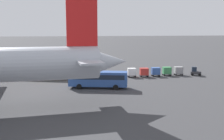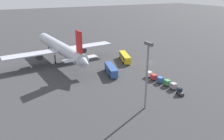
# 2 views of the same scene
# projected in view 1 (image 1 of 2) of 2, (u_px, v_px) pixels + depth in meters

# --- Properties ---
(ground_plane) EXTENTS (600.00, 600.00, 0.00)m
(ground_plane) POSITION_uv_depth(u_px,v_px,m) (70.00, 72.00, 73.80)
(ground_plane) COLOR #38383A
(shuttle_bus_near) EXTENTS (12.45, 6.25, 3.22)m
(shuttle_bus_near) POSITION_uv_depth(u_px,v_px,m) (45.00, 70.00, 64.03)
(shuttle_bus_near) COLOR gold
(shuttle_bus_near) RESTS_ON ground
(shuttle_bus_far) EXTENTS (11.41, 5.10, 3.21)m
(shuttle_bus_far) POSITION_uv_depth(u_px,v_px,m) (98.00, 78.00, 53.49)
(shuttle_bus_far) COLOR #2D5199
(shuttle_bus_far) RESTS_ON ground
(baggage_tug) EXTENTS (2.68, 2.23, 2.10)m
(baggage_tug) POSITION_uv_depth(u_px,v_px,m) (195.00, 72.00, 67.81)
(baggage_tug) COLOR #333338
(baggage_tug) RESTS_ON ground
(worker_person) EXTENTS (0.38, 0.38, 1.74)m
(worker_person) POSITION_uv_depth(u_px,v_px,m) (68.00, 68.00, 73.35)
(worker_person) COLOR #1E1E2D
(worker_person) RESTS_ON ground
(cargo_cart_grey) EXTENTS (2.10, 1.81, 2.06)m
(cargo_cart_grey) POSITION_uv_depth(u_px,v_px,m) (178.00, 70.00, 68.09)
(cargo_cart_grey) COLOR #38383D
(cargo_cart_grey) RESTS_ON ground
(cargo_cart_green) EXTENTS (2.10, 1.81, 2.06)m
(cargo_cart_green) POSITION_uv_depth(u_px,v_px,m) (167.00, 71.00, 67.61)
(cargo_cart_green) COLOR #38383D
(cargo_cart_green) RESTS_ON ground
(cargo_cart_blue) EXTENTS (2.10, 1.81, 2.06)m
(cargo_cart_blue) POSITION_uv_depth(u_px,v_px,m) (156.00, 71.00, 66.70)
(cargo_cart_blue) COLOR #38383D
(cargo_cart_blue) RESTS_ON ground
(cargo_cart_red) EXTENTS (2.10, 1.81, 2.06)m
(cargo_cart_red) POSITION_uv_depth(u_px,v_px,m) (144.00, 72.00, 65.86)
(cargo_cart_red) COLOR #38383D
(cargo_cart_red) RESTS_ON ground
(cargo_cart_white) EXTENTS (2.10, 1.81, 2.06)m
(cargo_cart_white) POSITION_uv_depth(u_px,v_px,m) (132.00, 72.00, 65.58)
(cargo_cart_white) COLOR #38383D
(cargo_cart_white) RESTS_ON ground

